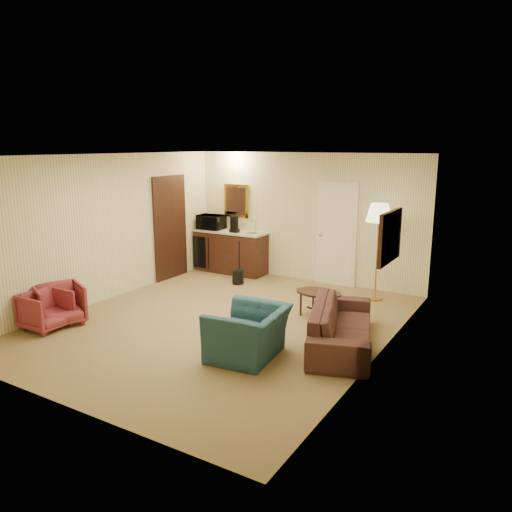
{
  "coord_description": "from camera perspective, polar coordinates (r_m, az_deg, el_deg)",
  "views": [
    {
      "loc": [
        4.29,
        -6.15,
        2.77
      ],
      "look_at": [
        0.32,
        0.5,
        1.02
      ],
      "focal_mm": 35.0,
      "sensor_mm": 36.0,
      "label": 1
    }
  ],
  "objects": [
    {
      "name": "microwave",
      "position": [
        11.07,
        -5.17,
        4.08
      ],
      "size": [
        0.59,
        0.35,
        0.39
      ],
      "primitive_type": "imported",
      "rotation": [
        0.0,
        0.0,
        0.06
      ],
      "color": "black",
      "rests_on": "wetbar_cabinet"
    },
    {
      "name": "coffee_maker",
      "position": [
        10.65,
        -2.5,
        3.62
      ],
      "size": [
        0.22,
        0.22,
        0.33
      ],
      "primitive_type": "cylinder",
      "rotation": [
        0.0,
        0.0,
        0.28
      ],
      "color": "black",
      "rests_on": "wetbar_cabinet"
    },
    {
      "name": "sofa",
      "position": [
        7.08,
        9.77,
        -7.02
      ],
      "size": [
        1.22,
        2.13,
        0.8
      ],
      "primitive_type": "imported",
      "rotation": [
        0.0,
        0.0,
        1.89
      ],
      "color": "black",
      "rests_on": "ground"
    },
    {
      "name": "waste_bin",
      "position": [
        10.06,
        -2.08,
        -2.4
      ],
      "size": [
        0.24,
        0.24,
        0.29
      ],
      "primitive_type": "cylinder",
      "rotation": [
        0.0,
        0.0,
        0.04
      ],
      "color": "black",
      "rests_on": "ground"
    },
    {
      "name": "coffee_table",
      "position": [
        8.2,
        7.14,
        -5.5
      ],
      "size": [
        0.88,
        0.72,
        0.44
      ],
      "primitive_type": "cube",
      "rotation": [
        0.0,
        0.0,
        -0.3
      ],
      "color": "black",
      "rests_on": "ground"
    },
    {
      "name": "floor_lamp",
      "position": [
        9.13,
        13.68,
        0.43
      ],
      "size": [
        0.62,
        0.62,
        1.76
      ],
      "primitive_type": "cube",
      "rotation": [
        0.0,
        0.0,
        -0.42
      ],
      "color": "#B9893D",
      "rests_on": "ground"
    },
    {
      "name": "wetbar_cabinet",
      "position": [
        10.92,
        -2.91,
        0.5
      ],
      "size": [
        1.64,
        0.58,
        0.92
      ],
      "primitive_type": "cube",
      "color": "#3B1C13",
      "rests_on": "ground"
    },
    {
      "name": "ground",
      "position": [
        7.99,
        -3.84,
        -7.57
      ],
      "size": [
        6.0,
        6.0,
        0.0
      ],
      "primitive_type": "plane",
      "color": "#99774E",
      "rests_on": "ground"
    },
    {
      "name": "rose_chair_far",
      "position": [
        8.26,
        -22.9,
        -5.56
      ],
      "size": [
        0.59,
        0.63,
        0.64
      ],
      "primitive_type": "imported",
      "rotation": [
        0.0,
        0.0,
        1.59
      ],
      "color": "maroon",
      "rests_on": "ground"
    },
    {
      "name": "rose_chair_near",
      "position": [
        8.39,
        -21.54,
        -4.96
      ],
      "size": [
        0.86,
        0.88,
        0.7
      ],
      "primitive_type": "imported",
      "rotation": [
        0.0,
        0.0,
        1.14
      ],
      "color": "maroon",
      "rests_on": "ground"
    },
    {
      "name": "teal_armchair",
      "position": [
        6.6,
        -0.88,
        -7.87
      ],
      "size": [
        0.77,
        1.09,
        0.9
      ],
      "primitive_type": "imported",
      "rotation": [
        0.0,
        0.0,
        -1.46
      ],
      "color": "#214553",
      "rests_on": "ground"
    },
    {
      "name": "room_walls",
      "position": [
        8.26,
        -1.53,
        5.4
      ],
      "size": [
        5.02,
        6.01,
        2.61
      ],
      "color": "#F7EBB9",
      "rests_on": "ground"
    }
  ]
}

